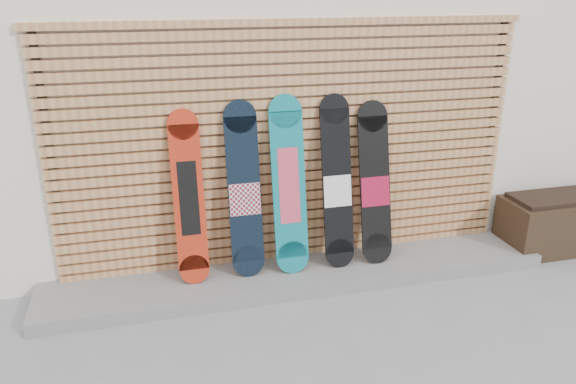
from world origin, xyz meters
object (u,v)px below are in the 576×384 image
planter_box (564,221)px  snowboard_2 (289,186)px  snowboard_1 (244,192)px  snowboard_3 (337,184)px  snowboard_0 (189,198)px  snowboard_4 (375,184)px

planter_box → snowboard_2: 2.95m
snowboard_1 → snowboard_3: 0.84m
snowboard_0 → snowboard_1: 0.48m
snowboard_2 → snowboard_1: bearing=177.4°
snowboard_2 → snowboard_3: (0.45, -0.00, -0.02)m
snowboard_1 → snowboard_3: bearing=-1.5°
planter_box → snowboard_0: bearing=178.1°
snowboard_2 → snowboard_4: size_ratio=1.06×
snowboard_0 → snowboard_3: 1.32m
planter_box → snowboard_2: snowboard_2 is taller
snowboard_0 → snowboard_2: size_ratio=0.95×
snowboard_0 → snowboard_1: snowboard_1 is taller
snowboard_3 → snowboard_4: snowboard_3 is taller
snowboard_1 → snowboard_4: 1.20m
snowboard_0 → snowboard_3: bearing=-0.9°
planter_box → snowboard_1: 3.33m
planter_box → snowboard_2: bearing=177.8°
snowboard_1 → planter_box: bearing=-2.2°
snowboard_2 → snowboard_4: 0.81m
snowboard_2 → snowboard_3: size_ratio=1.01×
snowboard_2 → snowboard_3: bearing=-0.5°
snowboard_3 → snowboard_1: bearing=178.5°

